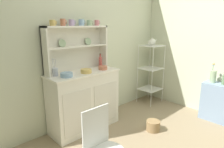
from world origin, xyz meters
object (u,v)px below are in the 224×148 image
object	(u,v)px
oil_bottle	(224,80)
wire_chair	(101,144)
bowl_mixing_large	(67,75)
jam_bottle	(100,62)
porcelain_teapot	(152,42)
cup_gold_0	(53,23)
utensil_jar	(55,72)
flower_vase	(213,76)
hutch_cabinet	(84,100)
side_shelf_blue	(217,102)
bakers_rack	(151,68)
floor_basket	(153,126)
hutch_shelf_unit	(76,45)

from	to	relation	value
oil_bottle	wire_chair	bearing A→B (deg)	173.92
bowl_mixing_large	jam_bottle	world-z (taller)	jam_bottle
porcelain_teapot	cup_gold_0	bearing A→B (deg)	175.23
utensil_jar	flower_vase	bearing A→B (deg)	-30.18
bowl_mixing_large	hutch_cabinet	bearing A→B (deg)	12.91
jam_bottle	wire_chair	bearing A→B (deg)	-130.01
side_shelf_blue	oil_bottle	xyz separation A→B (m)	(0.00, -0.05, 0.40)
bakers_rack	cup_gold_0	world-z (taller)	cup_gold_0
floor_basket	cup_gold_0	bearing A→B (deg)	139.82
cup_gold_0	flower_vase	xyz separation A→B (m)	(2.14, -1.31, -0.85)
wire_chair	bowl_mixing_large	distance (m)	1.15
wire_chair	flower_vase	distance (m)	2.39
hutch_shelf_unit	flower_vase	world-z (taller)	hutch_shelf_unit
hutch_cabinet	flower_vase	size ratio (longest dim) A/B	3.28
bakers_rack	bowl_mixing_large	bearing A→B (deg)	-179.14
hutch_cabinet	oil_bottle	xyz separation A→B (m)	(1.78, -1.36, 0.26)
oil_bottle	floor_basket	bearing A→B (deg)	151.79
wire_chair	bowl_mixing_large	world-z (taller)	bowl_mixing_large
side_shelf_blue	utensil_jar	bearing A→B (deg)	147.51
cup_gold_0	bowl_mixing_large	bearing A→B (deg)	-76.38
bakers_rack	bowl_mixing_large	distance (m)	1.96
bakers_rack	cup_gold_0	bearing A→B (deg)	175.23
wire_chair	utensil_jar	distance (m)	1.28
flower_vase	wire_chair	bearing A→B (deg)	177.97
hutch_shelf_unit	cup_gold_0	world-z (taller)	cup_gold_0
utensil_jar	flower_vase	distance (m)	2.53
floor_basket	jam_bottle	distance (m)	1.30
floor_basket	utensil_jar	bearing A→B (deg)	142.18
cup_gold_0	utensil_jar	xyz separation A→B (m)	(-0.04, -0.04, -0.64)
hutch_shelf_unit	bowl_mixing_large	size ratio (longest dim) A/B	6.24
bowl_mixing_large	cup_gold_0	bearing A→B (deg)	103.62
hutch_shelf_unit	utensil_jar	xyz separation A→B (m)	(-0.41, -0.09, -0.33)
cup_gold_0	porcelain_teapot	world-z (taller)	cup_gold_0
utensil_jar	oil_bottle	size ratio (longest dim) A/B	1.21
wire_chair	utensil_jar	size ratio (longest dim) A/B	3.44
side_shelf_blue	oil_bottle	distance (m)	0.40
cup_gold_0	porcelain_teapot	xyz separation A→B (m)	(1.99, -0.17, -0.36)
flower_vase	side_shelf_blue	bearing A→B (deg)	-89.60
floor_basket	oil_bottle	size ratio (longest dim) A/B	1.02
jam_bottle	hutch_cabinet	bearing A→B (deg)	-167.97
hutch_cabinet	bakers_rack	world-z (taller)	bakers_rack
hutch_shelf_unit	floor_basket	bearing A→B (deg)	-53.27
hutch_cabinet	bakers_rack	bearing A→B (deg)	-1.55
utensil_jar	oil_bottle	xyz separation A→B (m)	(2.18, -1.44, -0.24)
utensil_jar	porcelain_teapot	xyz separation A→B (m)	(2.03, -0.12, 0.28)
hutch_shelf_unit	flower_vase	xyz separation A→B (m)	(1.78, -1.35, -0.54)
jam_bottle	utensil_jar	distance (m)	0.81
hutch_shelf_unit	bowl_mixing_large	world-z (taller)	hutch_shelf_unit
hutch_cabinet	porcelain_teapot	xyz separation A→B (m)	(1.63, -0.04, 0.78)
utensil_jar	oil_bottle	world-z (taller)	utensil_jar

